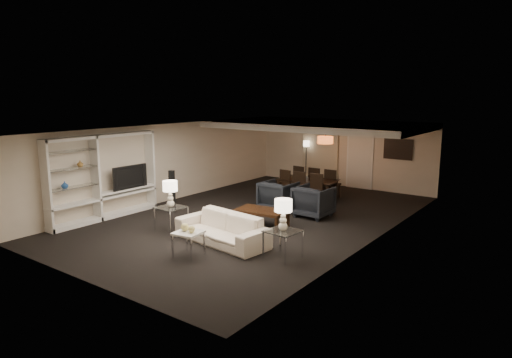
{
  "coord_description": "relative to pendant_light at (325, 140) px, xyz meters",
  "views": [
    {
      "loc": [
        7.39,
        -10.08,
        3.48
      ],
      "look_at": [
        0.0,
        0.0,
        1.1
      ],
      "focal_mm": 32.0,
      "sensor_mm": 36.0,
      "label": 1
    }
  ],
  "objects": [
    {
      "name": "sofa",
      "position": [
        0.39,
        -5.79,
        -1.57
      ],
      "size": [
        2.48,
        1.22,
        0.7
      ],
      "primitive_type": "imported",
      "rotation": [
        0.0,
        0.0,
        -0.12
      ],
      "color": "beige",
      "rests_on": "floor"
    },
    {
      "name": "ceiling",
      "position": [
        -0.3,
        -3.5,
        0.58
      ],
      "size": [
        7.0,
        11.0,
        0.02
      ],
      "primitive_type": "cube",
      "color": "silver",
      "rests_on": "ground"
    },
    {
      "name": "floor_speaker",
      "position": [
        -2.65,
        -4.47,
        -1.3
      ],
      "size": [
        0.16,
        0.16,
        1.24
      ],
      "primitive_type": "cube",
      "rotation": [
        0.0,
        0.0,
        0.17
      ],
      "color": "black",
      "rests_on": "floor"
    },
    {
      "name": "gold_gourd_b",
      "position": [
        0.49,
        -6.89,
        -1.3
      ],
      "size": [
        0.15,
        0.15,
        0.15
      ],
      "primitive_type": "sphere",
      "color": "#F0DE7F",
      "rests_on": "marble_table"
    },
    {
      "name": "armchair_left",
      "position": [
        -0.21,
        -2.49,
        -1.48
      ],
      "size": [
        0.95,
        0.98,
        0.89
      ],
      "primitive_type": "imported",
      "rotation": [
        0.0,
        0.0,
        3.14
      ],
      "color": "black",
      "rests_on": "floor"
    },
    {
      "name": "armchair_right",
      "position": [
        0.99,
        -2.49,
        -1.48
      ],
      "size": [
        0.98,
        1.01,
        0.89
      ],
      "primitive_type": "imported",
      "rotation": [
        0.0,
        0.0,
        3.11
      ],
      "color": "black",
      "rests_on": "floor"
    },
    {
      "name": "dining_table",
      "position": [
        -0.26,
        -0.69,
        -1.59
      ],
      "size": [
        1.99,
        1.25,
        0.66
      ],
      "primitive_type": "imported",
      "rotation": [
        0.0,
        0.0,
        0.11
      ],
      "color": "black",
      "rests_on": "floor"
    },
    {
      "name": "floor_lamp",
      "position": [
        -1.7,
        1.7,
        -1.1
      ],
      "size": [
        0.27,
        0.27,
        1.65
      ],
      "primitive_type": null,
      "rotation": [
        0.0,
        0.0,
        -0.17
      ],
      "color": "black",
      "rests_on": "floor"
    },
    {
      "name": "wall_left",
      "position": [
        -3.8,
        -3.5,
        -0.67
      ],
      "size": [
        0.02,
        11.0,
        2.5
      ],
      "primitive_type": "cube",
      "color": "beige",
      "rests_on": "ground"
    },
    {
      "name": "ceiling_soffit",
      "position": [
        -0.3,
        0.0,
        0.48
      ],
      "size": [
        7.0,
        4.0,
        0.2
      ],
      "primitive_type": "cube",
      "color": "silver",
      "rests_on": "ceiling"
    },
    {
      "name": "curtains",
      "position": [
        -1.2,
        1.92,
        -0.72
      ],
      "size": [
        1.5,
        0.12,
        2.4
      ],
      "primitive_type": "cube",
      "color": "beige",
      "rests_on": "wall_back"
    },
    {
      "name": "chair_nm",
      "position": [
        -0.26,
        -1.34,
        -1.43
      ],
      "size": [
        0.51,
        0.51,
        0.98
      ],
      "primitive_type": null,
      "rotation": [
        0.0,
        0.0,
        0.12
      ],
      "color": "black",
      "rests_on": "floor"
    },
    {
      "name": "chair_fm",
      "position": [
        -0.26,
        -0.04,
        -1.43
      ],
      "size": [
        0.47,
        0.47,
        0.98
      ],
      "primitive_type": null,
      "rotation": [
        0.0,
        0.0,
        3.11
      ],
      "color": "black",
      "rests_on": "floor"
    },
    {
      "name": "chair_fr",
      "position": [
        0.34,
        -0.04,
        -1.43
      ],
      "size": [
        0.46,
        0.46,
        0.98
      ],
      "primitive_type": null,
      "rotation": [
        0.0,
        0.0,
        3.14
      ],
      "color": "black",
      "rests_on": "floor"
    },
    {
      "name": "vase_blue",
      "position": [
        -3.61,
        -7.27,
        -0.77
      ],
      "size": [
        0.18,
        0.18,
        0.19
      ],
      "primitive_type": "imported",
      "color": "#2554A1",
      "rests_on": "media_unit"
    },
    {
      "name": "gold_gourd_a",
      "position": [
        0.29,
        -6.89,
        -1.29
      ],
      "size": [
        0.17,
        0.17,
        0.17
      ],
      "primitive_type": "sphere",
      "color": "#EEDD7E",
      "rests_on": "marble_table"
    },
    {
      "name": "wall_back",
      "position": [
        -0.3,
        2.0,
        -0.67
      ],
      "size": [
        7.0,
        0.02,
        2.5
      ],
      "primitive_type": "cube",
      "color": "beige",
      "rests_on": "ground"
    },
    {
      "name": "chair_fl",
      "position": [
        -0.86,
        -0.04,
        -1.43
      ],
      "size": [
        0.48,
        0.48,
        0.98
      ],
      "primitive_type": null,
      "rotation": [
        0.0,
        0.0,
        3.08
      ],
      "color": "black",
      "rests_on": "floor"
    },
    {
      "name": "table_lamp_right",
      "position": [
        2.09,
        -5.79,
        -0.97
      ],
      "size": [
        0.41,
        0.41,
        0.68
      ],
      "primitive_type": null,
      "rotation": [
        0.0,
        0.0,
        -0.11
      ],
      "color": "white",
      "rests_on": "side_table_right"
    },
    {
      "name": "media_unit",
      "position": [
        -3.61,
        -6.1,
        -0.74
      ],
      "size": [
        0.38,
        3.4,
        2.35
      ],
      "primitive_type": null,
      "color": "white",
      "rests_on": "wall_left"
    },
    {
      "name": "side_table_left",
      "position": [
        -1.31,
        -5.79,
        -1.61
      ],
      "size": [
        0.68,
        0.68,
        0.61
      ],
      "primitive_type": null,
      "rotation": [
        0.0,
        0.0,
        -0.04
      ],
      "color": "silver",
      "rests_on": "floor"
    },
    {
      "name": "marble_table",
      "position": [
        0.39,
        -6.89,
        -1.65
      ],
      "size": [
        0.61,
        0.61,
        0.55
      ],
      "primitive_type": null,
      "rotation": [
        0.0,
        0.0,
        0.13
      ],
      "color": "white",
      "rests_on": "floor"
    },
    {
      "name": "floor",
      "position": [
        -0.3,
        -3.5,
        -1.92
      ],
      "size": [
        11.0,
        11.0,
        0.0
      ],
      "primitive_type": "plane",
      "color": "black",
      "rests_on": "ground"
    },
    {
      "name": "side_table_right",
      "position": [
        2.09,
        -5.79,
        -1.61
      ],
      "size": [
        0.72,
        0.72,
        0.61
      ],
      "primitive_type": null,
      "rotation": [
        0.0,
        0.0,
        -0.1
      ],
      "color": "white",
      "rests_on": "floor"
    },
    {
      "name": "coffee_table",
      "position": [
        0.39,
        -4.19,
        -1.69
      ],
      "size": [
        1.39,
        0.92,
        0.47
      ],
      "primitive_type": null,
      "rotation": [
        0.0,
        0.0,
        0.12
      ],
      "color": "black",
      "rests_on": "floor"
    },
    {
      "name": "table_lamp_left",
      "position": [
        -1.31,
        -5.79,
        -0.97
      ],
      "size": [
        0.42,
        0.42,
        0.68
      ],
      "primitive_type": null,
      "rotation": [
        0.0,
        0.0,
        0.13
      ],
      "color": "beige",
      "rests_on": "side_table_left"
    },
    {
      "name": "chair_nl",
      "position": [
        -0.86,
        -1.34,
        -1.43
      ],
      "size": [
        0.5,
        0.5,
        0.98
      ],
      "primitive_type": null,
      "rotation": [
        0.0,
        0.0,
        -0.11
      ],
      "color": "black",
      "rests_on": "floor"
    },
    {
      "name": "chair_nr",
      "position": [
        0.34,
        -1.34,
        -1.43
      ],
      "size": [
        0.48,
        0.48,
        0.98
      ],
      "primitive_type": null,
      "rotation": [
        0.0,
        0.0,
        0.06
      ],
      "color": "black",
      "rests_on": "floor"
    },
    {
      "name": "television",
      "position": [
        -3.58,
        -5.32,
        -0.84
      ],
      "size": [
        1.16,
        0.15,
        0.67
      ],
      "primitive_type": "imported",
      "rotation": [
        0.0,
        0.0,
        1.57
      ],
      "color": "black",
      "rests_on": "media_unit"
    },
    {
      "name": "pendant_light",
      "position": [
        0.0,
        0.0,
        0.0
      ],
      "size": [
        0.52,
        0.52,
        0.24
      ],
      "primitive_type": "cylinder",
      "color": "#D8591E",
      "rests_on": "ceiling_soffit"
    },
    {
      "name": "wall_right",
      "position": [
        3.2,
        -3.5,
        -0.67
      ],
      "size": [
        0.02,
        11.0,
        2.5
      ],
      "primitive_type": "cube",
      "color": "beige",
      "rests_on": "ground"
    },
    {
      "name": "painting",
      "position": [
        1.8,
        1.96,
        -0.37
      ],
      "size": [
        0.95,
        0.04,
        0.65
      ],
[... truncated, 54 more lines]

